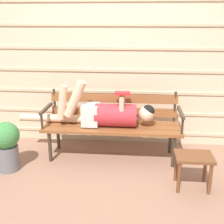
{
  "coord_description": "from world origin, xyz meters",
  "views": [
    {
      "loc": [
        0.3,
        -3.09,
        1.7
      ],
      "look_at": [
        0.0,
        0.2,
        0.61
      ],
      "focal_mm": 45.54,
      "sensor_mm": 36.0,
      "label": 1
    }
  ],
  "objects_px": {
    "footstool": "(193,162)",
    "park_bench": "(113,121)",
    "potted_plant": "(7,144)",
    "reclining_person": "(105,113)"
  },
  "relations": [
    {
      "from": "footstool",
      "to": "park_bench",
      "type": "bearing_deg",
      "value": 142.85
    },
    {
      "from": "park_bench",
      "to": "potted_plant",
      "type": "xyz_separation_m",
      "value": [
        -1.18,
        -0.5,
        -0.14
      ]
    },
    {
      "from": "footstool",
      "to": "potted_plant",
      "type": "height_order",
      "value": "potted_plant"
    },
    {
      "from": "park_bench",
      "to": "footstool",
      "type": "height_order",
      "value": "park_bench"
    },
    {
      "from": "reclining_person",
      "to": "footstool",
      "type": "distance_m",
      "value": 1.2
    },
    {
      "from": "reclining_person",
      "to": "footstool",
      "type": "bearing_deg",
      "value": -31.61
    },
    {
      "from": "potted_plant",
      "to": "park_bench",
      "type": "bearing_deg",
      "value": 23.01
    },
    {
      "from": "reclining_person",
      "to": "footstool",
      "type": "height_order",
      "value": "reclining_person"
    },
    {
      "from": "reclining_person",
      "to": "footstool",
      "type": "xyz_separation_m",
      "value": [
        0.99,
        -0.61,
        -0.3
      ]
    },
    {
      "from": "footstool",
      "to": "potted_plant",
      "type": "relative_size",
      "value": 0.65
    }
  ]
}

